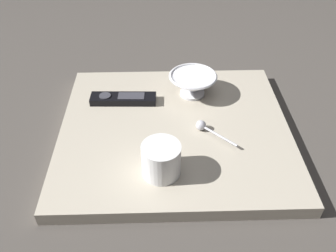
# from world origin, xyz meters

# --- Properties ---
(ground_plane) EXTENTS (6.00, 6.00, 0.00)m
(ground_plane) POSITION_xyz_m (0.00, 0.00, 0.00)
(ground_plane) COLOR #47423D
(table) EXTENTS (0.61, 0.55, 0.04)m
(table) POSITION_xyz_m (0.00, 0.00, 0.02)
(table) COLOR #B7AD99
(table) RESTS_ON ground
(cereal_bowl) EXTENTS (0.14, 0.14, 0.07)m
(cereal_bowl) POSITION_xyz_m (-0.06, -0.15, 0.07)
(cereal_bowl) COLOR silver
(cereal_bowl) RESTS_ON table
(coffee_mug) EXTENTS (0.09, 0.09, 0.08)m
(coffee_mug) POSITION_xyz_m (0.04, 0.16, 0.08)
(coffee_mug) COLOR white
(coffee_mug) RESTS_ON table
(teaspoon) EXTENTS (0.10, 0.10, 0.03)m
(teaspoon) POSITION_xyz_m (-0.07, 0.02, 0.05)
(teaspoon) COLOR silver
(teaspoon) RESTS_ON table
(tv_remote_near) EXTENTS (0.19, 0.05, 0.02)m
(tv_remote_near) POSITION_xyz_m (0.14, -0.11, 0.05)
(tv_remote_near) COLOR black
(tv_remote_near) RESTS_ON table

